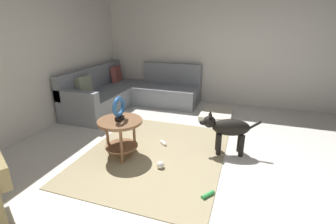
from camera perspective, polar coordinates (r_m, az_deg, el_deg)
The scene contains 12 objects.
ground_plane at distance 3.29m, azimuth 7.65°, elevation -13.65°, with size 6.00×6.00×0.10m, color silver.
wall_back at distance 4.36m, azimuth -33.52°, elevation 11.39°, with size 6.00×0.12×2.70m, color silver.
wall_right at distance 5.67m, azimuth 14.42°, elevation 15.30°, with size 0.12×6.00×2.70m, color silver.
area_rug at distance 3.55m, azimuth -3.12°, elevation -9.72°, with size 2.30×1.90×0.01m, color tan.
sectional_couch at distance 5.50m, azimuth -8.99°, elevation 4.28°, with size 2.20×2.25×0.88m.
side_table at distance 3.39m, azimuth -11.05°, elevation -3.78°, with size 0.60×0.60×0.54m.
torus_sculpture at distance 3.28m, azimuth -11.39°, elevation 0.93°, with size 0.28×0.08×0.33m.
dog_bed_mat at distance 5.02m, azimuth 11.28°, elevation -0.37°, with size 0.80×0.60×0.09m, color beige.
dog at distance 3.51m, azimuth 13.74°, elevation -3.85°, with size 0.33×0.84×0.63m.
dog_toy_ball at distance 3.21m, azimuth -1.75°, elevation -12.26°, with size 0.10×0.10×0.10m, color silver.
dog_toy_rope at distance 2.81m, azimuth 9.31°, elevation -18.56°, with size 0.05×0.05×0.17m, color green.
dog_toy_bone at distance 3.79m, azimuth -1.11°, elevation -7.20°, with size 0.18×0.06×0.06m, color silver.
Camera 1 is at (-2.70, -0.46, 1.77)m, focal length 26.10 mm.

